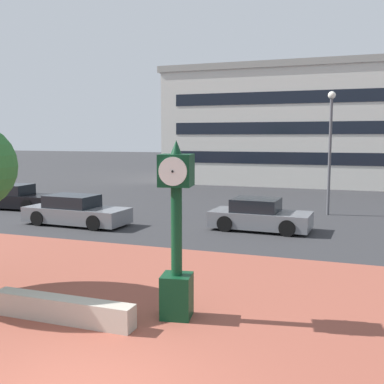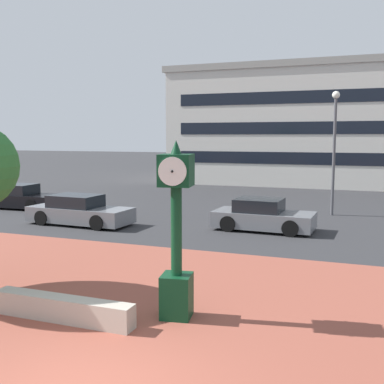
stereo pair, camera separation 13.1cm
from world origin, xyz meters
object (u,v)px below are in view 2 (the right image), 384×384
Objects in this scene: car_street_mid at (18,197)px; civic_building at (339,126)px; car_street_far at (79,211)px; street_lamp_post at (334,139)px; car_street_distant at (263,216)px; street_clock at (176,237)px.

civic_building is (15.15, 21.04, 4.10)m from car_street_mid.
car_street_far is 12.30m from street_lamp_post.
car_street_mid is 1.12× the size of car_street_distant.
civic_building is at bearing 177.89° from car_street_distant.
car_street_mid is at bearing -93.11° from car_street_distant.
car_street_mid is 0.17× the size of civic_building.
street_clock is 0.81× the size of car_street_mid.
car_street_distant is 0.15× the size of civic_building.
civic_building reaches higher than car_street_mid.
car_street_far is 0.17× the size of civic_building.
street_clock is at bearing -92.86° from civic_building.
car_street_mid is 6.34m from car_street_far.
car_street_far is (-7.87, 8.17, -1.16)m from street_clock.
civic_building is 17.62m from street_lamp_post.
street_clock is at bearing 3.51° from car_street_distant.
street_clock is 0.80× the size of car_street_far.
car_street_mid is at bearing -125.75° from civic_building.
street_clock is 0.91× the size of car_street_distant.
car_street_distant is at bearing 103.96° from car_street_far.
street_clock is 32.21m from civic_building.
street_lamp_post is at bearing -87.92° from civic_building.
car_street_mid is 0.98× the size of car_street_far.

